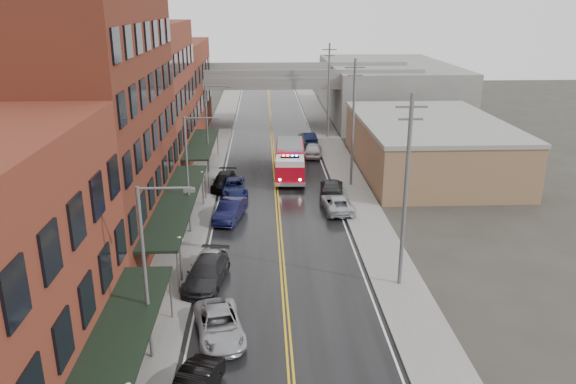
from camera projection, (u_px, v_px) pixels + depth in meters
name	position (u px, v px, depth m)	size (l,w,h in m)	color
road	(277.00, 205.00, 48.92)	(11.00, 160.00, 0.02)	black
sidewalk_left	(193.00, 205.00, 48.59)	(3.00, 160.00, 0.15)	slate
sidewalk_right	(360.00, 203.00, 49.21)	(3.00, 160.00, 0.15)	slate
curb_left	(212.00, 205.00, 48.66)	(0.30, 160.00, 0.15)	gray
curb_right	(342.00, 203.00, 49.14)	(0.30, 160.00, 0.15)	gray
brick_building_b	(88.00, 120.00, 38.84)	(9.00, 20.00, 18.00)	#562516
brick_building_c	(141.00, 100.00, 55.88)	(9.00, 15.00, 15.00)	brown
brick_building_far	(169.00, 89.00, 72.92)	(9.00, 20.00, 12.00)	maroon
tan_building	(428.00, 147.00, 58.27)	(14.00, 22.00, 5.00)	#876148
right_far_block	(387.00, 90.00, 86.25)	(18.00, 30.00, 8.00)	slate
awning_0	(112.00, 356.00, 23.05)	(2.60, 16.00, 3.09)	black
awning_1	(178.00, 201.00, 41.02)	(2.60, 18.00, 3.09)	black
awning_2	(202.00, 144.00, 57.58)	(2.60, 13.00, 3.09)	black
globe_lamp_1	(180.00, 249.00, 34.67)	(0.44, 0.44, 3.12)	#59595B
globe_lamp_2	(202.00, 181.00, 47.91)	(0.44, 0.44, 3.12)	#59595B
street_lamp_0	(149.00, 264.00, 26.17)	(2.64, 0.22, 9.00)	#59595B
street_lamp_1	(190.00, 168.00, 41.30)	(2.64, 0.22, 9.00)	#59595B
street_lamp_2	(209.00, 123.00, 56.44)	(2.64, 0.22, 9.00)	#59595B
utility_pole_0	(406.00, 190.00, 33.02)	(1.80, 0.24, 12.00)	#59595B
utility_pole_1	(353.00, 121.00, 51.94)	(1.80, 0.24, 12.00)	#59595B
utility_pole_2	(329.00, 89.00, 70.86)	(1.80, 0.24, 12.00)	#59595B
overpass	(271.00, 85.00, 77.27)	(40.00, 10.00, 7.50)	slate
fire_truck	(290.00, 160.00, 56.23)	(3.90, 8.98, 3.23)	red
parked_car_left_2	(219.00, 325.00, 29.44)	(2.33, 5.05, 1.40)	#9FA2A6
parked_car_left_3	(206.00, 273.00, 34.94)	(2.18, 5.37, 1.56)	#242326
parked_car_left_4	(207.00, 265.00, 36.04)	(1.80, 4.48, 1.53)	#BABABA
parked_car_left_5	(230.00, 210.00, 45.32)	(1.70, 4.87, 1.61)	black
parked_car_left_6	(234.00, 187.00, 51.37)	(2.33, 5.06, 1.41)	#121845
parked_car_left_7	(224.00, 181.00, 53.03)	(2.00, 4.92, 1.43)	black
parked_car_right_0	(337.00, 203.00, 47.21)	(2.31, 5.01, 1.39)	#ABAFB4
parked_car_right_1	(331.00, 187.00, 51.13)	(2.10, 5.17, 1.50)	#2A2A2D
parked_car_right_2	(313.00, 150.00, 63.99)	(1.91, 4.75, 1.62)	silver
parked_car_right_3	(308.00, 138.00, 69.88)	(1.55, 4.44, 1.46)	black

